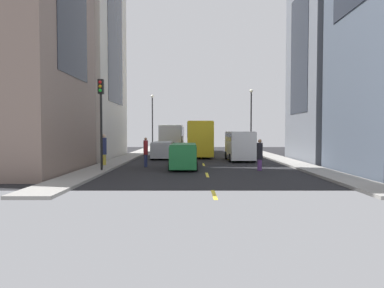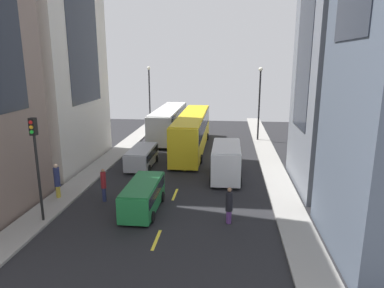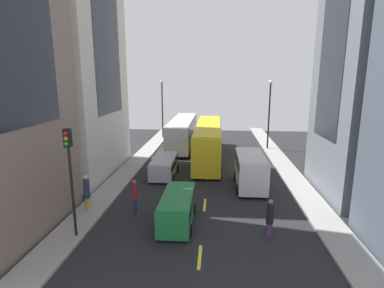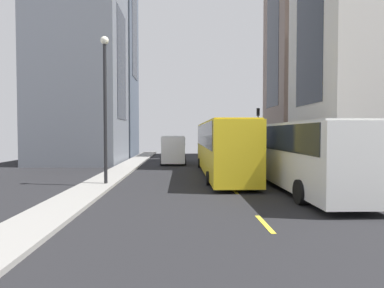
{
  "view_description": "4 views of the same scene",
  "coord_description": "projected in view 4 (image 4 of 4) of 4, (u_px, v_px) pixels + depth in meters",
  "views": [
    {
      "loc": [
        -0.9,
        -33.98,
        2.56
      ],
      "look_at": [
        -0.86,
        0.93,
        1.23
      ],
      "focal_mm": 30.19,
      "sensor_mm": 36.0,
      "label": 1
    },
    {
      "loc": [
        3.41,
        -30.23,
        8.7
      ],
      "look_at": [
        0.28,
        -0.91,
        1.51
      ],
      "focal_mm": 32.24,
      "sensor_mm": 36.0,
      "label": 2
    },
    {
      "loc": [
        0.66,
        -27.82,
        8.28
      ],
      "look_at": [
        -1.54,
        -0.37,
        2.21
      ],
      "focal_mm": 28.44,
      "sensor_mm": 36.0,
      "label": 3
    },
    {
      "loc": [
        2.61,
        25.04,
        2.86
      ],
      "look_at": [
        1.72,
        -2.11,
        1.94
      ],
      "focal_mm": 30.48,
      "sensor_mm": 36.0,
      "label": 4
    }
  ],
  "objects": [
    {
      "name": "pedestrian_crossing_mid",
      "position": [
        173.0,
        148.0,
        37.79
      ],
      "size": [
        0.39,
        0.39,
        2.07
      ],
      "rotation": [
        0.0,
        0.0,
        6.0
      ],
      "color": "#593372",
      "rests_on": "ground"
    },
    {
      "name": "lane_stripe_3",
      "position": [
        212.0,
        166.0,
        28.19
      ],
      "size": [
        0.16,
        2.0,
        0.01
      ],
      "primitive_type": "cube",
      "color": "yellow",
      "rests_on": "ground"
    },
    {
      "name": "car_green_1",
      "position": [
        218.0,
        149.0,
        36.85
      ],
      "size": [
        1.9,
        4.67,
        1.72
      ],
      "color": "#1E7238",
      "rests_on": "ground"
    },
    {
      "name": "lane_stripe_2",
      "position": [
        206.0,
        160.0,
        34.19
      ],
      "size": [
        0.16,
        2.0,
        0.01
      ],
      "primitive_type": "cube",
      "color": "yellow",
      "rests_on": "ground"
    },
    {
      "name": "building_west_1",
      "position": [
        349.0,
        29.0,
        27.83
      ],
      "size": [
        7.01,
        10.46,
        23.55
      ],
      "color": "beige",
      "rests_on": "ground"
    },
    {
      "name": "ground_plane",
      "position": [
        215.0,
        170.0,
        25.2
      ],
      "size": [
        40.14,
        40.14,
        0.0
      ],
      "primitive_type": "plane",
      "color": "black"
    },
    {
      "name": "building_east_1",
      "position": [
        80.0,
        65.0,
        30.65
      ],
      "size": [
        7.91,
        7.91,
        18.48
      ],
      "color": "slate",
      "rests_on": "ground"
    },
    {
      "name": "traffic_light_near_corner",
      "position": [
        258.0,
        123.0,
        39.04
      ],
      "size": [
        0.32,
        0.44,
        5.67
      ],
      "color": "black",
      "rests_on": "ground"
    },
    {
      "name": "building_west_0",
      "position": [
        303.0,
        46.0,
        38.85
      ],
      "size": [
        7.4,
        9.02,
        26.55
      ],
      "color": "#7A665B",
      "rests_on": "ground"
    },
    {
      "name": "pedestrian_waiting_curb",
      "position": [
        244.0,
        148.0,
        35.85
      ],
      "size": [
        0.33,
        0.33,
        2.14
      ],
      "rotation": [
        0.0,
        0.0,
        1.56
      ],
      "color": "navy",
      "rests_on": "ground"
    },
    {
      "name": "city_bus_white",
      "position": [
        297.0,
        149.0,
        16.86
      ],
      "size": [
        2.8,
        12.49,
        3.35
      ],
      "color": "silver",
      "rests_on": "ground"
    },
    {
      "name": "lane_stripe_4",
      "position": [
        220.0,
        175.0,
        22.2
      ],
      "size": [
        0.16,
        2.0,
        0.01
      ],
      "primitive_type": "cube",
      "color": "yellow",
      "rests_on": "ground"
    },
    {
      "name": "streetcar_yellow",
      "position": [
        221.0,
        144.0,
        22.28
      ],
      "size": [
        2.7,
        14.49,
        3.59
      ],
      "color": "yellow",
      "rests_on": "ground"
    },
    {
      "name": "pedestrian_walking_far",
      "position": [
        271.0,
        147.0,
        35.98
      ],
      "size": [
        0.37,
        0.37,
        2.23
      ],
      "rotation": [
        0.0,
        0.0,
        6.16
      ],
      "color": "gold",
      "rests_on": "ground"
    },
    {
      "name": "sidewalk_east",
      "position": [
        123.0,
        169.0,
        24.96
      ],
      "size": [
        1.88,
        44.0,
        0.15
      ],
      "primitive_type": "cube",
      "color": "gray",
      "rests_on": "ground"
    },
    {
      "name": "delivery_van_white",
      "position": [
        174.0,
        147.0,
        30.4
      ],
      "size": [
        2.25,
        5.15,
        2.58
      ],
      "color": "white",
      "rests_on": "ground"
    },
    {
      "name": "lane_stripe_5",
      "position": [
        234.0,
        190.0,
        16.21
      ],
      "size": [
        0.16,
        2.0,
        0.01
      ],
      "primitive_type": "cube",
      "color": "yellow",
      "rests_on": "ground"
    },
    {
      "name": "sidewalk_west",
      "position": [
        306.0,
        169.0,
        25.43
      ],
      "size": [
        1.88,
        44.0,
        0.15
      ],
      "primitive_type": "cube",
      "color": "gray",
      "rests_on": "ground"
    },
    {
      "name": "lane_stripe_6",
      "position": [
        265.0,
        224.0,
        10.21
      ],
      "size": [
        0.16,
        2.0,
        0.01
      ],
      "primitive_type": "cube",
      "color": "yellow",
      "rests_on": "ground"
    },
    {
      "name": "lane_stripe_0",
      "position": [
        200.0,
        153.0,
        46.17
      ],
      "size": [
        0.16,
        2.0,
        0.01
      ],
      "primitive_type": "cube",
      "color": "yellow",
      "rests_on": "ground"
    },
    {
      "name": "car_silver_0",
      "position": [
        254.0,
        155.0,
        28.43
      ],
      "size": [
        2.02,
        4.69,
        1.6
      ],
      "color": "#B7BABF",
      "rests_on": "ground"
    },
    {
      "name": "streetlamp_near",
      "position": [
        105.0,
        95.0,
        17.37
      ],
      "size": [
        0.44,
        0.44,
        7.84
      ],
      "color": "black",
      "rests_on": "ground"
    },
    {
      "name": "lane_stripe_1",
      "position": [
        203.0,
        156.0,
        40.18
      ],
      "size": [
        0.16,
        2.0,
        0.01
      ],
      "primitive_type": "cube",
      "color": "yellow",
      "rests_on": "ground"
    }
  ]
}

